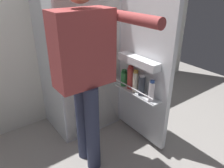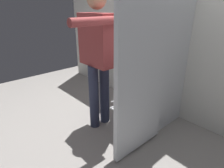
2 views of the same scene
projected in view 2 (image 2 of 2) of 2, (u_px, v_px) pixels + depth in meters
name	position (u px, v px, depth m)	size (l,w,h in m)	color
ground_plane	(119.00, 129.00, 2.40)	(5.36, 5.36, 0.00)	gray
kitchen_wall	(169.00, 24.00, 2.48)	(4.40, 0.10, 2.43)	silver
refrigerator	(150.00, 60.00, 2.37)	(0.74, 1.24, 1.63)	silver
person	(99.00, 51.00, 2.17)	(0.54, 0.76, 1.61)	#2D334C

